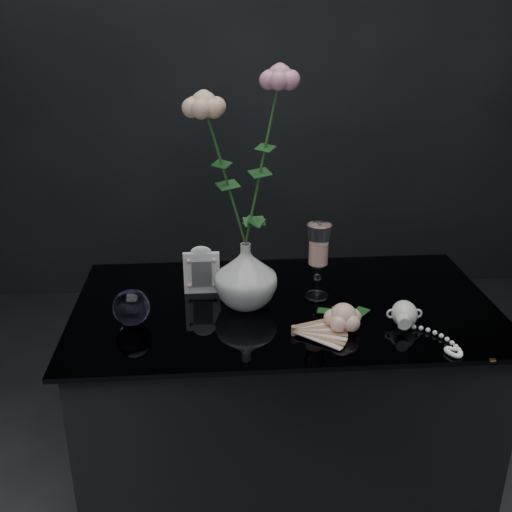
{
  "coord_description": "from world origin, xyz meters",
  "views": [
    {
      "loc": [
        -0.17,
        -1.28,
        1.45
      ],
      "look_at": [
        -0.08,
        -0.01,
        0.92
      ],
      "focal_mm": 42.0,
      "sensor_mm": 36.0,
      "label": 1
    }
  ],
  "objects_px": {
    "vase": "(246,275)",
    "picture_frame": "(202,269)",
    "wine_glass": "(318,262)",
    "pearl_jar": "(404,313)",
    "paperweight": "(131,307)",
    "loose_rose": "(343,317)"
  },
  "relations": [
    {
      "from": "pearl_jar",
      "to": "wine_glass",
      "type": "bearing_deg",
      "value": 142.38
    },
    {
      "from": "picture_frame",
      "to": "pearl_jar",
      "type": "bearing_deg",
      "value": -23.51
    },
    {
      "from": "vase",
      "to": "picture_frame",
      "type": "distance_m",
      "value": 0.14
    },
    {
      "from": "loose_rose",
      "to": "pearl_jar",
      "type": "relative_size",
      "value": 0.89
    },
    {
      "from": "vase",
      "to": "picture_frame",
      "type": "bearing_deg",
      "value": 144.39
    },
    {
      "from": "vase",
      "to": "loose_rose",
      "type": "relative_size",
      "value": 0.85
    },
    {
      "from": "vase",
      "to": "picture_frame",
      "type": "relative_size",
      "value": 1.25
    },
    {
      "from": "pearl_jar",
      "to": "vase",
      "type": "bearing_deg",
      "value": 164.23
    },
    {
      "from": "vase",
      "to": "pearl_jar",
      "type": "xyz_separation_m",
      "value": [
        0.36,
        -0.13,
        -0.05
      ]
    },
    {
      "from": "paperweight",
      "to": "pearl_jar",
      "type": "bearing_deg",
      "value": -4.59
    },
    {
      "from": "picture_frame",
      "to": "vase",
      "type": "bearing_deg",
      "value": -35.33
    },
    {
      "from": "picture_frame",
      "to": "loose_rose",
      "type": "xyz_separation_m",
      "value": [
        0.32,
        -0.22,
        -0.03
      ]
    },
    {
      "from": "vase",
      "to": "pearl_jar",
      "type": "distance_m",
      "value": 0.39
    },
    {
      "from": "paperweight",
      "to": "wine_glass",
      "type": "bearing_deg",
      "value": 13.29
    },
    {
      "from": "paperweight",
      "to": "loose_rose",
      "type": "height_order",
      "value": "paperweight"
    },
    {
      "from": "vase",
      "to": "loose_rose",
      "type": "bearing_deg",
      "value": -33.54
    },
    {
      "from": "paperweight",
      "to": "picture_frame",
      "type": "bearing_deg",
      "value": 43.99
    },
    {
      "from": "wine_glass",
      "to": "picture_frame",
      "type": "distance_m",
      "value": 0.3
    },
    {
      "from": "picture_frame",
      "to": "paperweight",
      "type": "height_order",
      "value": "picture_frame"
    },
    {
      "from": "picture_frame",
      "to": "pearl_jar",
      "type": "xyz_separation_m",
      "value": [
        0.47,
        -0.21,
        -0.03
      ]
    },
    {
      "from": "wine_glass",
      "to": "picture_frame",
      "type": "height_order",
      "value": "wine_glass"
    },
    {
      "from": "wine_glass",
      "to": "pearl_jar",
      "type": "height_order",
      "value": "wine_glass"
    }
  ]
}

